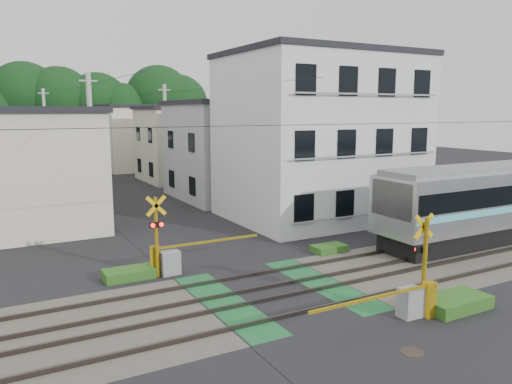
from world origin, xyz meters
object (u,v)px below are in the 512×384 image
apartment_block (319,136)px  pedestrian (80,167)px  manhole_cover (412,352)px  crossing_signal_far (167,256)px  crossing_signal_near (414,294)px

apartment_block → pedestrian: apartment_block is taller
pedestrian → manhole_cover: (1.49, -39.98, -0.88)m
crossing_signal_far → pedestrian: (1.99, 31.06, 0.18)m
crossing_signal_far → apartment_block: size_ratio=0.46×
manhole_cover → crossing_signal_near: bearing=43.5°
crossing_signal_near → pedestrian: size_ratio=2.66×
crossing_signal_near → crossing_signal_far: (-5.17, 7.31, 0.00)m
crossing_signal_near → pedestrian: crossing_signal_near is taller
crossing_signal_far → pedestrian: 31.12m
pedestrian → crossing_signal_near: bearing=106.7°
crossing_signal_near → pedestrian: 38.50m
apartment_block → pedestrian: size_ratio=5.72×
crossing_signal_far → crossing_signal_near: bearing=-54.7°
crossing_signal_near → crossing_signal_far: bearing=125.3°
manhole_cover → pedestrian: bearing=92.1°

